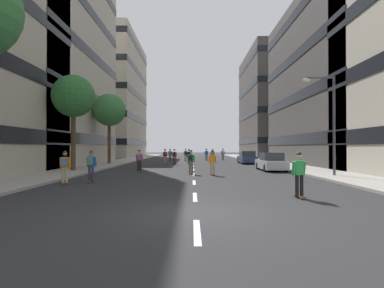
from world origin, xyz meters
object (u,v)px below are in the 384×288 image
Objects in this scene: skater_4 at (173,156)px; skater_11 at (169,154)px; parked_car_mid at (246,158)px; skater_1 at (164,155)px; streetlamp_right at (327,114)px; skater_13 at (138,159)px; street_tree_far at (72,97)px; skater_3 at (222,154)px; skater_2 at (298,173)px; street_tree_mid at (108,110)px; skater_9 at (211,155)px; skater_0 at (190,160)px; skater_6 at (211,161)px; skater_10 at (185,154)px; skater_12 at (90,164)px; parked_car_near at (270,162)px; skater_7 at (63,165)px; skater_5 at (188,156)px; skater_8 at (205,154)px.

skater_4 is 7.32m from skater_11.
skater_1 is at bearing 174.84° from parked_car_mid.
streetlamp_right reaches higher than skater_4.
skater_1 is 13.67m from skater_13.
street_tree_far reaches higher than skater_3.
skater_4 is at bearing 53.79° from street_tree_far.
street_tree_far is at bearing -142.11° from parked_car_mid.
streetlamp_right reaches higher than skater_2.
street_tree_mid is at bearing 120.18° from skater_2.
skater_2 is (-4.84, -8.34, -3.15)m from streetlamp_right.
street_tree_mid is 4.48× the size of skater_13.
skater_2 is at bearing -87.10° from skater_9.
skater_6 is at bearing -29.61° from skater_0.
skater_6 and skater_11 have the same top height.
skater_10 reaches higher than parked_car_mid.
skater_1 is at bearing 24.07° from street_tree_mid.
street_tree_far is 4.28× the size of skater_12.
skater_0 is 15.92m from skater_1.
skater_3 is 7.17m from skater_9.
skater_12 is at bearing -121.71° from parked_car_mid.
skater_4 is (-6.12, 22.97, 0.03)m from skater_2.
parked_car_mid is 25.40m from skater_2.
skater_4 and skater_12 have the same top height.
parked_car_near is 2.47× the size of skater_10.
parked_car_near is 2.47× the size of skater_4.
skater_1 is 6.46m from skater_9.
skater_1 is 1.00× the size of skater_13.
parked_car_mid is at bearing -79.32° from skater_3.
skater_4 is 19.17m from skater_7.
skater_13 is (5.31, -0.20, -4.99)m from street_tree_far.
streetlamp_right is 18.69m from skater_5.
skater_8 is at bearing 74.70° from skater_12.
skater_0 is 9.09m from skater_7.
skater_4 and skater_8 have the same top height.
skater_2 and skater_5 have the same top height.
skater_1 reaches higher than parked_car_mid.
streetlamp_right reaches higher than skater_3.
parked_car_mid is 17.14m from street_tree_mid.
streetlamp_right is at bearing -10.37° from skater_6.
skater_4 is at bearing 133.91° from parked_car_near.
skater_12 reaches higher than parked_car_near.
street_tree_far reaches higher than parked_car_mid.
parked_car_near is at bearing 35.08° from skater_12.
parked_car_mid is at bearing 65.42° from skater_0.
skater_9 and skater_11 have the same top height.
parked_car_near is at bearing -30.28° from street_tree_mid.
skater_9 is (12.17, 15.83, -5.02)m from street_tree_far.
skater_3 is at bearing 34.01° from skater_11.
skater_6 is (-5.20, -15.55, 0.29)m from parked_car_mid.
street_tree_far is at bearing -90.00° from street_tree_mid.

